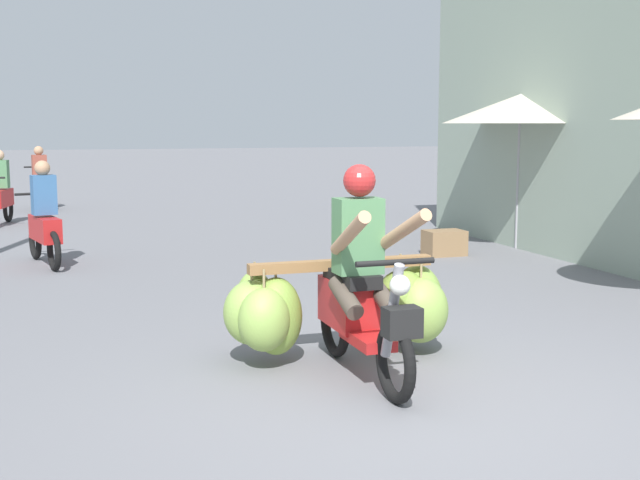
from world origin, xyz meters
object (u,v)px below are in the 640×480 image
at_px(motorbike_distant_ahead_left, 44,223).
at_px(motorbike_distant_far_ahead, 0,195).
at_px(market_umbrella_further_along, 521,109).
at_px(produce_crate, 444,243).
at_px(motorbike_main_loaded, 348,303).
at_px(motorbike_distant_ahead_right, 40,184).

bearing_deg(motorbike_distant_ahead_left, motorbike_distant_far_ahead, 98.79).
bearing_deg(market_umbrella_further_along, produce_crate, -168.62).
bearing_deg(motorbike_main_loaded, market_umbrella_further_along, 47.40).
distance_m(motorbike_main_loaded, motorbike_distant_ahead_left, 5.95).
bearing_deg(motorbike_main_loaded, motorbike_distant_ahead_left, 112.27).
xyz_separation_m(motorbike_distant_ahead_right, market_umbrella_further_along, (6.88, -8.24, 1.53)).
height_order(motorbike_main_loaded, market_umbrella_further_along, market_umbrella_further_along).
distance_m(motorbike_distant_far_ahead, market_umbrella_further_along, 9.52).
distance_m(motorbike_distant_far_ahead, produce_crate, 8.54).
xyz_separation_m(motorbike_distant_far_ahead, produce_crate, (6.21, -5.85, -0.39)).
xyz_separation_m(motorbike_distant_ahead_right, motorbike_distant_far_ahead, (-0.69, -2.66, 0.00)).
height_order(motorbike_main_loaded, produce_crate, motorbike_main_loaded).
height_order(market_umbrella_further_along, produce_crate, market_umbrella_further_along).
bearing_deg(motorbike_distant_far_ahead, produce_crate, -43.26).
distance_m(motorbike_distant_ahead_left, market_umbrella_further_along, 6.99).
xyz_separation_m(motorbike_distant_ahead_left, motorbike_distant_far_ahead, (-0.77, 5.00, 0.00)).
relative_size(motorbike_distant_far_ahead, produce_crate, 2.86).
distance_m(motorbike_main_loaded, motorbike_distant_ahead_right, 13.38).
xyz_separation_m(motorbike_main_loaded, market_umbrella_further_along, (4.54, 4.93, 1.62)).
bearing_deg(produce_crate, market_umbrella_further_along, 11.38).
height_order(motorbike_distant_ahead_left, motorbike_distant_ahead_right, same).
relative_size(motorbike_main_loaded, motorbike_distant_ahead_left, 1.19).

